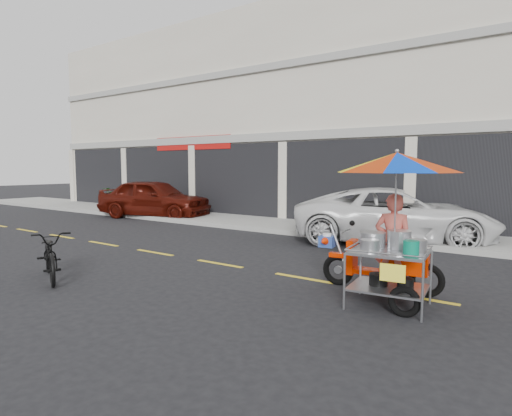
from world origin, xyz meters
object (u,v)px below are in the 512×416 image
Objects in this scene: maroon_sedan at (154,198)px; white_pickup at (394,215)px; food_vendor_rig at (393,207)px; near_bicycle at (50,255)px.

maroon_sedan is 0.86× the size of white_pickup.
food_vendor_rig is at bearing 174.72° from white_pickup.
food_vendor_rig is (5.33, 2.34, 0.97)m from near_bicycle.
white_pickup is at bearing -104.35° from maroon_sedan.
near_bicycle is at bearing -163.00° from food_vendor_rig.
near_bicycle is 5.90m from food_vendor_rig.
maroon_sedan reaches higher than near_bicycle.
maroon_sedan is at bearing 148.76° from food_vendor_rig.
food_vendor_rig is at bearing -128.90° from maroon_sedan.
white_pickup is 3.02× the size of near_bicycle.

